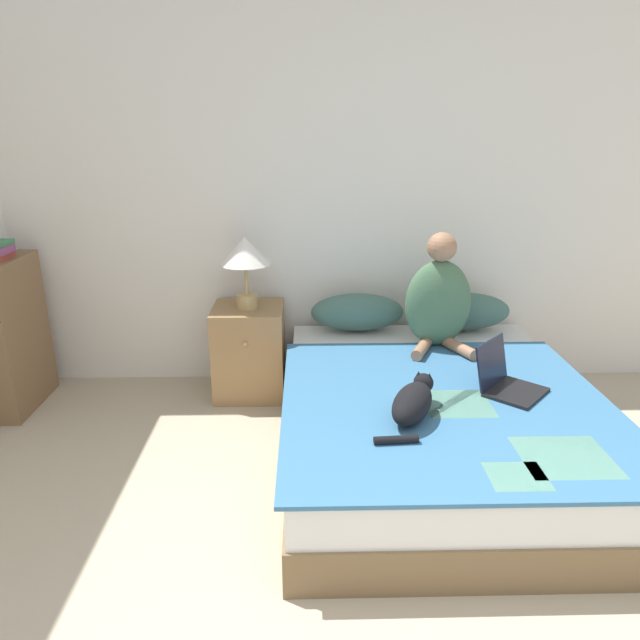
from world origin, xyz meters
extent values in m
cube|color=silver|center=(0.00, 3.19, 1.27)|extent=(5.75, 0.05, 2.55)
cube|color=brown|center=(0.38, 2.08, 0.11)|extent=(1.63, 2.09, 0.21)
cube|color=silver|center=(0.38, 2.08, 0.31)|extent=(1.61, 2.06, 0.20)
cube|color=teal|center=(0.38, 1.87, 0.42)|extent=(1.68, 1.67, 0.02)
cube|color=#5B9384|center=(0.43, 1.85, 0.43)|extent=(0.34, 0.31, 0.01)
cube|color=#5B9384|center=(0.76, 1.35, 0.43)|extent=(0.39, 0.34, 0.01)
cube|color=#5B9384|center=(0.51, 1.21, 0.43)|extent=(0.24, 0.21, 0.01)
ellipsoid|color=#42665B|center=(0.01, 2.97, 0.56)|extent=(0.63, 0.26, 0.26)
ellipsoid|color=#42665B|center=(0.74, 2.97, 0.56)|extent=(0.63, 0.26, 0.26)
ellipsoid|color=#476B4C|center=(0.49, 2.67, 0.71)|extent=(0.41, 0.23, 0.56)
sphere|color=#9E7051|center=(0.49, 2.67, 1.07)|extent=(0.18, 0.18, 0.18)
cylinder|color=#9E7051|center=(0.38, 2.53, 0.47)|extent=(0.19, 0.29, 0.07)
cylinder|color=#9E7051|center=(0.60, 2.53, 0.47)|extent=(0.19, 0.29, 0.07)
ellipsoid|color=black|center=(0.16, 1.69, 0.52)|extent=(0.31, 0.40, 0.17)
sphere|color=black|center=(0.25, 1.87, 0.54)|extent=(0.10, 0.10, 0.10)
cone|color=black|center=(0.23, 1.88, 0.58)|extent=(0.05, 0.05, 0.05)
cone|color=black|center=(0.27, 1.86, 0.58)|extent=(0.05, 0.05, 0.05)
cylinder|color=black|center=(0.06, 1.47, 0.45)|extent=(0.20, 0.05, 0.04)
cube|color=black|center=(0.76, 1.95, 0.44)|extent=(0.39, 0.39, 0.02)
cube|color=black|center=(0.65, 2.05, 0.57)|extent=(0.25, 0.27, 0.24)
cube|color=#937047|center=(-0.73, 2.90, 0.31)|extent=(0.47, 0.44, 0.63)
sphere|color=tan|center=(-0.73, 2.67, 0.45)|extent=(0.03, 0.03, 0.03)
cylinder|color=tan|center=(-0.73, 2.88, 0.67)|extent=(0.14, 0.14, 0.09)
cylinder|color=tan|center=(-0.73, 2.88, 0.82)|extent=(0.02, 0.02, 0.20)
cone|color=white|center=(-0.73, 2.88, 1.01)|extent=(0.33, 0.33, 0.18)
cube|color=brown|center=(-2.24, 2.75, 0.50)|extent=(0.22, 0.59, 0.99)
camera|label=1|loc=(-0.34, -0.74, 1.77)|focal=32.00mm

